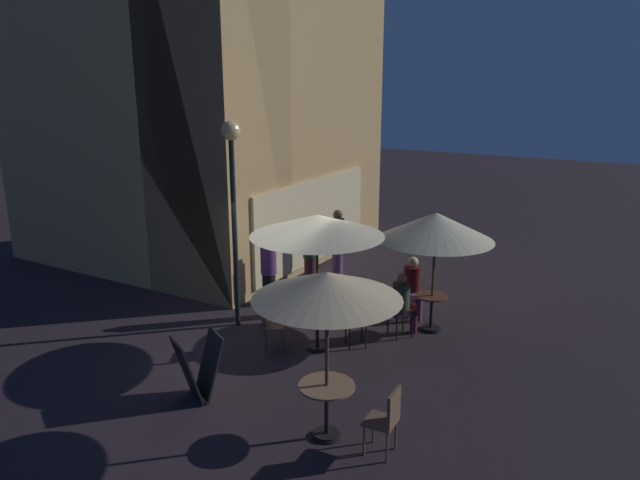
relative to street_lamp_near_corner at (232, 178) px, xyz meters
The scene contains 20 objects.
ground_plane 3.16m from the street_lamp_near_corner, 118.12° to the right, with size 60.00×60.00×0.00m, color #291F24.
cafe_building 4.69m from the street_lamp_near_corner, 45.94° to the left, with size 7.35×7.70×9.59m.
street_lamp_near_corner is the anchor object (origin of this frame).
menu_sandwich_board 3.73m from the street_lamp_near_corner, 154.23° to the right, with size 0.85×0.80×1.00m.
cafe_table_0 3.10m from the street_lamp_near_corner, 94.26° to the right, with size 0.70×0.70×0.73m.
cafe_table_1 4.82m from the street_lamp_near_corner, 125.59° to the right, with size 0.77×0.77×0.79m.
cafe_table_2 4.54m from the street_lamp_near_corner, 63.62° to the right, with size 0.60×0.60×0.72m.
patio_umbrella_0 2.03m from the street_lamp_near_corner, 94.26° to the right, with size 2.34×2.34×2.50m.
patio_umbrella_1 4.27m from the street_lamp_near_corner, 125.59° to the right, with size 1.96×1.96×2.38m.
patio_umbrella_2 3.90m from the street_lamp_near_corner, 63.62° to the right, with size 2.18×2.18×2.35m.
cafe_chair_0 3.49m from the street_lamp_near_corner, 81.29° to the right, with size 0.54×0.54×0.99m.
cafe_chair_1 2.77m from the street_lamp_near_corner, 116.92° to the right, with size 0.53×0.53×0.86m.
cafe_chair_2 5.46m from the street_lamp_near_corner, 119.23° to the right, with size 0.42×0.42×0.94m.
cafe_chair_3 4.28m from the street_lamp_near_corner, 50.85° to the right, with size 0.55×0.55×0.88m.
cafe_chair_4 3.94m from the street_lamp_near_corner, 70.03° to the right, with size 0.59×0.59×0.91m.
patron_seated_0 4.20m from the street_lamp_near_corner, 52.95° to the right, with size 0.51×0.53×1.27m.
patron_seated_1 3.95m from the street_lamp_near_corner, 68.64° to the right, with size 0.52×0.49×1.25m.
patron_standing_2 2.21m from the street_lamp_near_corner, 24.58° to the right, with size 0.32×0.32×1.72m.
patron_standing_3 2.83m from the street_lamp_near_corner, 15.62° to the right, with size 0.31×0.31×1.82m.
patron_standing_4 4.04m from the street_lamp_near_corner, ahead, with size 0.31×0.31×1.73m.
Camera 1 is at (-8.17, -5.96, 4.76)m, focal length 33.43 mm.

